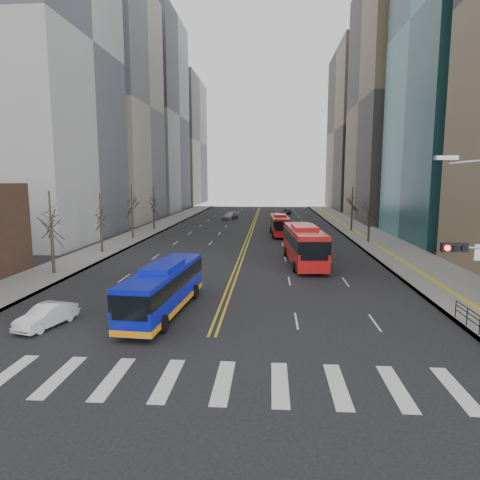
{
  "coord_description": "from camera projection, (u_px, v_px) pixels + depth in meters",
  "views": [
    {
      "loc": [
        3.08,
        -16.76,
        8.47
      ],
      "look_at": [
        0.75,
        15.95,
        3.69
      ],
      "focal_mm": 32.0,
      "sensor_mm": 36.0,
      "label": 1
    }
  ],
  "objects": [
    {
      "name": "ground",
      "position": [
        195.0,
        381.0,
        17.98
      ],
      "size": [
        220.0,
        220.0,
        0.0
      ],
      "primitive_type": "plane",
      "color": "black"
    },
    {
      "name": "sidewalk_right",
      "position": [
        371.0,
        237.0,
        61.16
      ],
      "size": [
        7.0,
        130.0,
        0.15
      ],
      "primitive_type": "cube",
      "color": "gray",
      "rests_on": "ground"
    },
    {
      "name": "sidewalk_left",
      "position": [
        138.0,
        235.0,
        63.54
      ],
      "size": [
        5.0,
        130.0,
        0.15
      ],
      "primitive_type": "cube",
      "color": "gray",
      "rests_on": "ground"
    },
    {
      "name": "crosswalk",
      "position": [
        195.0,
        381.0,
        17.98
      ],
      "size": [
        26.7,
        4.0,
        0.01
      ],
      "color": "silver",
      "rests_on": "ground"
    },
    {
      "name": "centerline",
      "position": [
        252.0,
        228.0,
        72.27
      ],
      "size": [
        0.55,
        100.0,
        0.01
      ],
      "color": "gold",
      "rests_on": "ground"
    },
    {
      "name": "office_towers",
      "position": [
        256.0,
        97.0,
        82.14
      ],
      "size": [
        83.0,
        134.0,
        58.0
      ],
      "color": "gray",
      "rests_on": "ground"
    },
    {
      "name": "pedestrian_railing",
      "position": [
        480.0,
        323.0,
        22.78
      ],
      "size": [
        0.06,
        6.06,
        1.02
      ],
      "color": "black",
      "rests_on": "sidewalk_right"
    },
    {
      "name": "street_trees",
      "position": [
        186.0,
        208.0,
        51.88
      ],
      "size": [
        35.2,
        47.2,
        7.6
      ],
      "color": "#2E261C",
      "rests_on": "ground"
    },
    {
      "name": "blue_bus",
      "position": [
        164.0,
        287.0,
        26.88
      ],
      "size": [
        3.15,
        10.91,
        3.16
      ],
      "color": "#0B15B1",
      "rests_on": "ground"
    },
    {
      "name": "red_bus_near",
      "position": [
        304.0,
        243.0,
        42.2
      ],
      "size": [
        3.68,
        12.38,
        3.85
      ],
      "color": "red",
      "rests_on": "ground"
    },
    {
      "name": "red_bus_far",
      "position": [
        280.0,
        224.0,
        63.17
      ],
      "size": [
        2.9,
        10.01,
        3.18
      ],
      "color": "red",
      "rests_on": "ground"
    },
    {
      "name": "car_white",
      "position": [
        46.0,
        316.0,
        24.49
      ],
      "size": [
        2.36,
        4.11,
        1.28
      ],
      "primitive_type": "imported",
      "rotation": [
        0.0,
        0.0,
        -0.27
      ],
      "color": "silver",
      "rests_on": "ground"
    },
    {
      "name": "car_dark_mid",
      "position": [
        303.0,
        233.0,
        61.05
      ],
      "size": [
        2.91,
        4.4,
        1.39
      ],
      "primitive_type": "imported",
      "rotation": [
        0.0,
        0.0,
        -0.34
      ],
      "color": "black",
      "rests_on": "ground"
    },
    {
      "name": "car_silver",
      "position": [
        230.0,
        216.0,
        87.69
      ],
      "size": [
        3.46,
        5.54,
        1.5
      ],
      "primitive_type": "imported",
      "rotation": [
        0.0,
        0.0,
        -0.28
      ],
      "color": "gray",
      "rests_on": "ground"
    },
    {
      "name": "car_dark_far",
      "position": [
        286.0,
        212.0,
        100.41
      ],
      "size": [
        2.58,
        4.4,
        1.15
      ],
      "primitive_type": "imported",
      "rotation": [
        0.0,
        0.0,
        -0.17
      ],
      "color": "black",
      "rests_on": "ground"
    }
  ]
}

